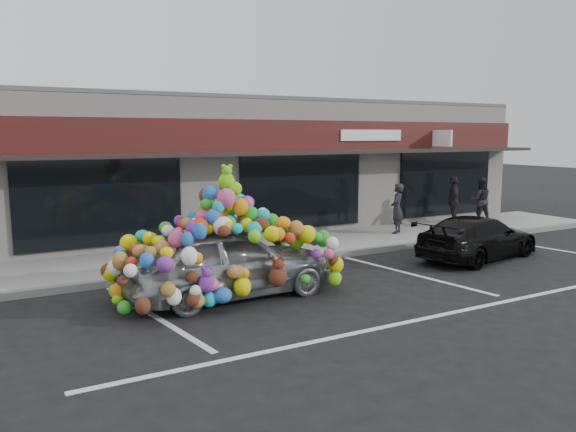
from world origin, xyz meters
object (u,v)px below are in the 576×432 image
pedestrian_b (480,200)px  toy_car (228,253)px  pedestrian_c (453,201)px  pedestrian_a (397,209)px  black_sedan (478,237)px

pedestrian_b → toy_car: bearing=47.8°
toy_car → pedestrian_c: bearing=-71.3°
pedestrian_a → pedestrian_b: size_ratio=0.98×
pedestrian_a → black_sedan: bearing=51.2°
pedestrian_c → black_sedan: bearing=0.2°
toy_car → pedestrian_a: (7.06, 3.35, 0.04)m
toy_car → black_sedan: (6.94, 0.05, -0.32)m
pedestrian_b → pedestrian_a: bearing=33.1°
pedestrian_b → pedestrian_c: bearing=31.6°
pedestrian_a → pedestrian_b: 3.88m
black_sedan → toy_car: bearing=79.9°
black_sedan → pedestrian_b: bearing=-58.9°
toy_car → pedestrian_b: bearing=-73.4°
pedestrian_b → black_sedan: bearing=71.2°
toy_car → black_sedan: 6.95m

